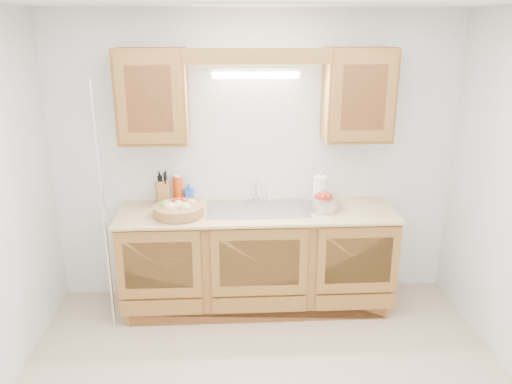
{
  "coord_description": "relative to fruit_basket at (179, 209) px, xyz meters",
  "views": [
    {
      "loc": [
        -0.22,
        -2.72,
        2.33
      ],
      "look_at": [
        -0.03,
        0.85,
        1.17
      ],
      "focal_mm": 35.0,
      "sensor_mm": 36.0,
      "label": 1
    }
  ],
  "objects": [
    {
      "name": "fluorescent_fixture",
      "position": [
        0.64,
        0.32,
        1.04
      ],
      "size": [
        0.76,
        0.08,
        0.08
      ],
      "color": "white",
      "rests_on": "room"
    },
    {
      "name": "countertop",
      "position": [
        0.64,
        0.09,
        -0.08
      ],
      "size": [
        2.3,
        0.63,
        0.04
      ],
      "primitive_type": "cube",
      "color": "tan",
      "rests_on": "base_cabinets"
    },
    {
      "name": "outlet_plate",
      "position": [
        1.59,
        0.4,
        0.19
      ],
      "size": [
        0.08,
        0.01,
        0.12
      ],
      "primitive_type": "cube",
      "color": "white",
      "rests_on": "room"
    },
    {
      "name": "upper_cabinet_right",
      "position": [
        1.47,
        0.24,
        0.87
      ],
      "size": [
        0.55,
        0.33,
        0.75
      ],
      "primitive_type": "cube",
      "color": "brown",
      "rests_on": "room"
    },
    {
      "name": "sink",
      "position": [
        0.64,
        0.11,
        -0.13
      ],
      "size": [
        0.84,
        0.46,
        0.36
      ],
      "color": "#9E9EA3",
      "rests_on": "countertop"
    },
    {
      "name": "paper_towel",
      "position": [
        1.18,
        0.19,
        0.07
      ],
      "size": [
        0.14,
        0.14,
        0.3
      ],
      "rotation": [
        0.0,
        0.0,
        0.02
      ],
      "color": "silver",
      "rests_on": "countertop"
    },
    {
      "name": "apple_bowl",
      "position": [
        1.19,
        0.08,
        0.01
      ],
      "size": [
        0.34,
        0.34,
        0.15
      ],
      "rotation": [
        0.0,
        0.0,
        -0.22
      ],
      "color": "silver",
      "rests_on": "countertop"
    },
    {
      "name": "sponge",
      "position": [
        1.18,
        0.35,
        -0.05
      ],
      "size": [
        0.14,
        0.1,
        0.03
      ],
      "rotation": [
        0.0,
        0.0,
        0.2
      ],
      "color": "#CC333F",
      "rests_on": "countertop"
    },
    {
      "name": "orange_canister",
      "position": [
        -0.04,
        0.35,
        0.06
      ],
      "size": [
        0.1,
        0.1,
        0.24
      ],
      "rotation": [
        0.0,
        0.0,
        0.37
      ],
      "color": "#E5430C",
      "rests_on": "countertop"
    },
    {
      "name": "knife_block",
      "position": [
        -0.16,
        0.27,
        0.05
      ],
      "size": [
        0.14,
        0.19,
        0.3
      ],
      "rotation": [
        0.0,
        0.0,
        0.27
      ],
      "color": "brown",
      "rests_on": "countertop"
    },
    {
      "name": "room",
      "position": [
        0.64,
        -1.09,
        0.29
      ],
      "size": [
        3.52,
        3.5,
        2.5
      ],
      "color": "#C3AA8D",
      "rests_on": "ground"
    },
    {
      "name": "soap_bottle",
      "position": [
        0.06,
        0.35,
        0.03
      ],
      "size": [
        0.09,
        0.09,
        0.17
      ],
      "primitive_type": "imported",
      "rotation": [
        0.0,
        0.0,
        0.24
      ],
      "color": "blue",
      "rests_on": "countertop"
    },
    {
      "name": "fruit_basket",
      "position": [
        0.0,
        0.0,
        0.0
      ],
      "size": [
        0.52,
        0.52,
        0.13
      ],
      "rotation": [
        0.0,
        0.0,
        0.37
      ],
      "color": "#A27041",
      "rests_on": "countertop"
    },
    {
      "name": "base_cabinets",
      "position": [
        0.64,
        0.11,
        -0.52
      ],
      "size": [
        2.2,
        0.6,
        0.86
      ],
      "primitive_type": "cube",
      "color": "brown",
      "rests_on": "ground"
    },
    {
      "name": "wire_shelf_pole",
      "position": [
        -0.56,
        -0.16,
        0.04
      ],
      "size": [
        0.03,
        0.03,
        2.0
      ],
      "primitive_type": "cylinder",
      "color": "silver",
      "rests_on": "ground"
    },
    {
      "name": "valance",
      "position": [
        0.64,
        0.1,
        1.18
      ],
      "size": [
        2.2,
        0.05,
        0.12
      ],
      "primitive_type": "cube",
      "color": "brown",
      "rests_on": "room"
    },
    {
      "name": "upper_cabinet_left",
      "position": [
        -0.19,
        0.24,
        0.87
      ],
      "size": [
        0.55,
        0.33,
        0.75
      ],
      "primitive_type": "cube",
      "color": "brown",
      "rests_on": "room"
    }
  ]
}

